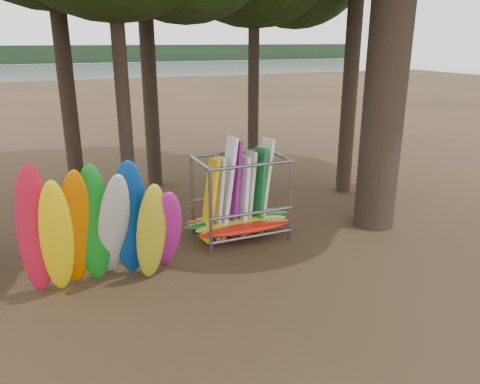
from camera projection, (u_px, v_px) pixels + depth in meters
name	position (u px, v px, depth m)	size (l,w,h in m)	color
ground	(235.00, 270.00, 11.12)	(120.00, 120.00, 0.00)	#47331E
lake	(67.00, 80.00, 63.61)	(160.00, 160.00, 0.00)	gray
far_shore	(51.00, 54.00, 106.73)	(160.00, 4.00, 4.00)	black
kayak_row	(104.00, 230.00, 9.85)	(3.48, 1.96, 3.24)	red
storage_rack	(240.00, 201.00, 12.70)	(3.13, 1.51, 2.82)	slate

